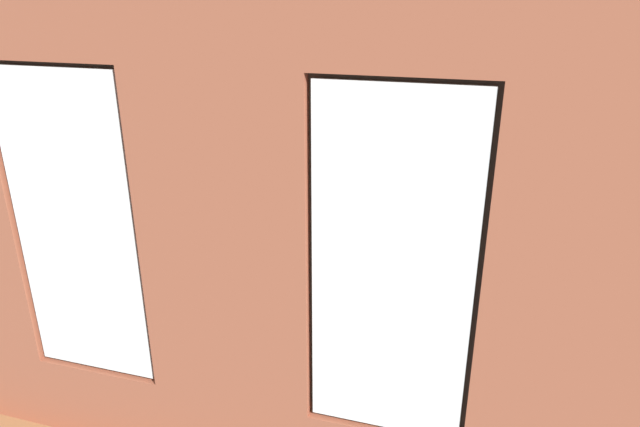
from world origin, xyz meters
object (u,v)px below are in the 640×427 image
at_px(potted_plant_mid_room_small, 423,250).
at_px(potted_plant_near_tv, 128,246).
at_px(remote_black, 311,232).
at_px(media_console, 139,224).
at_px(potted_plant_between_couches, 384,359).
at_px(potted_plant_corner_near_left, 573,207).
at_px(couch_left, 579,299).
at_px(tv_flatscreen, 134,177).
at_px(couch_by_window, 220,364).
at_px(table_plant_small, 287,228).
at_px(potted_plant_by_left_couch, 532,233).
at_px(coffee_table, 322,242).
at_px(papasan_chair, 345,193).
at_px(cup_ceramic, 355,233).
at_px(remote_gray, 322,237).
at_px(remote_silver, 328,242).
at_px(potted_plant_foreground_right, 212,169).

relative_size(potted_plant_mid_room_small, potted_plant_near_tv, 0.54).
relative_size(remote_black, media_console, 0.14).
height_order(potted_plant_between_couches, potted_plant_corner_near_left, potted_plant_between_couches).
bearing_deg(potted_plant_near_tv, couch_left, -174.77).
relative_size(couch_left, tv_flatscreen, 1.59).
distance_m(potted_plant_between_couches, potted_plant_corner_near_left, 4.61).
xyz_separation_m(couch_by_window, table_plant_small, (0.25, -2.35, 0.26)).
bearing_deg(potted_plant_by_left_couch, tv_flatscreen, 8.78).
bearing_deg(coffee_table, papasan_chair, -85.19).
relative_size(cup_ceramic, potted_plant_between_couches, 0.08).
relative_size(remote_black, papasan_chair, 0.14).
xyz_separation_m(remote_black, potted_plant_between_couches, (-1.37, 2.52, 0.17)).
xyz_separation_m(coffee_table, potted_plant_by_left_couch, (-2.45, -0.92, 0.04)).
distance_m(remote_gray, potted_plant_corner_near_left, 3.51).
xyz_separation_m(media_console, potted_plant_by_left_couch, (-5.09, -0.79, 0.17)).
distance_m(remote_black, tv_flatscreen, 2.52).
xyz_separation_m(remote_silver, papasan_chair, (0.24, -1.78, -0.01)).
xyz_separation_m(couch_left, potted_plant_foreground_right, (5.19, -2.23, 0.26)).
bearing_deg(potted_plant_between_couches, papasan_chair, -71.75).
distance_m(table_plant_small, remote_black, 0.36).
bearing_deg(table_plant_small, remote_gray, -162.97).
bearing_deg(potted_plant_between_couches, potted_plant_mid_room_small, -90.10).
xyz_separation_m(couch_by_window, couch_left, (-3.01, -2.02, -0.00)).
distance_m(couch_left, cup_ceramic, 2.55).
relative_size(couch_left, media_console, 1.59).
bearing_deg(remote_black, cup_ceramic, 61.77).
bearing_deg(papasan_chair, table_plant_small, 81.33).
xyz_separation_m(potted_plant_corner_near_left, potted_plant_near_tv, (5.09, 2.73, -0.05)).
relative_size(couch_left, potted_plant_between_couches, 1.44).
xyz_separation_m(tv_flatscreen, potted_plant_by_left_couch, (-5.09, -0.79, -0.50)).
bearing_deg(couch_by_window, potted_plant_near_tv, -38.91).
bearing_deg(table_plant_small, potted_plant_foreground_right, -44.47).
xyz_separation_m(remote_silver, remote_gray, (0.10, -0.13, 0.00)).
xyz_separation_m(couch_left, cup_ceramic, (2.47, -0.60, 0.17)).
relative_size(remote_black, potted_plant_between_couches, 0.13).
xyz_separation_m(cup_ceramic, potted_plant_corner_near_left, (-2.62, -1.68, 0.01)).
bearing_deg(couch_left, papasan_chair, -127.84).
relative_size(potted_plant_between_couches, potted_plant_by_left_couch, 2.00).
relative_size(potted_plant_between_couches, potted_plant_near_tv, 1.16).
bearing_deg(table_plant_small, potted_plant_near_tv, 24.81).
xyz_separation_m(couch_left, potted_plant_by_left_couch, (0.40, -1.37, 0.11)).
height_order(media_console, potted_plant_by_left_couch, potted_plant_by_left_couch).
distance_m(remote_gray, papasan_chair, 1.66).
bearing_deg(couch_by_window, potted_plant_corner_near_left, -126.29).
xyz_separation_m(remote_black, potted_plant_mid_room_small, (-1.38, 0.01, -0.05)).
relative_size(remote_black, potted_plant_mid_room_small, 0.28).
distance_m(couch_by_window, potted_plant_corner_near_left, 5.33).
relative_size(couch_by_window, couch_left, 0.97).
xyz_separation_m(remote_gray, potted_plant_near_tv, (2.10, 0.91, 0.00)).
xyz_separation_m(table_plant_small, tv_flatscreen, (2.23, -0.26, 0.35)).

